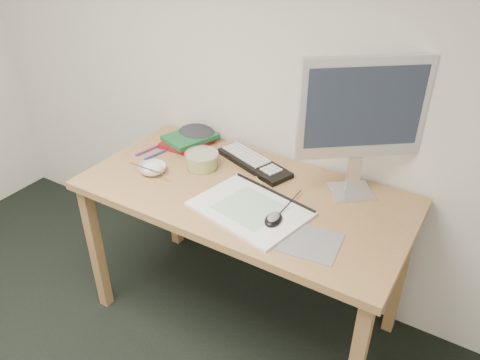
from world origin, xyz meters
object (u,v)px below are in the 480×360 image
Objects in this scene: monitor at (363,112)px; sketchpad at (250,209)px; rice_bowl at (153,169)px; keyboard at (254,163)px; desk at (244,206)px.

sketchpad is at bearing -169.35° from monitor.
monitor reaches higher than rice_bowl.
sketchpad is 0.36m from keyboard.
keyboard is 0.58m from monitor.
monitor is 0.94m from rice_bowl.
desk is at bearing 171.89° from monitor.
rice_bowl reaches higher than sketchpad.
monitor reaches higher than sketchpad.
desk is 0.63m from monitor.
sketchpad is 3.55× the size of rice_bowl.
desk is 3.22× the size of sketchpad.
desk is at bearing 143.02° from sketchpad.
monitor reaches higher than keyboard.
desk is 11.45× the size of rice_bowl.
monitor reaches higher than desk.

